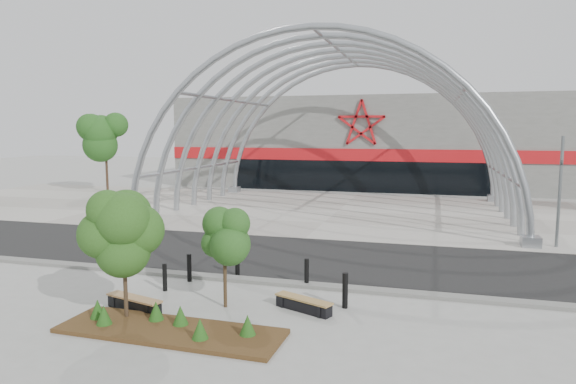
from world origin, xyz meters
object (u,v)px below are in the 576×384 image
(street_tree_1, at_px, (224,233))
(bench_0, at_px, (134,304))
(signal_pole, at_px, (560,190))
(street_tree_0, at_px, (123,230))
(bollard_2, at_px, (237,262))
(bench_1, at_px, (303,305))

(street_tree_1, bearing_deg, bench_0, -157.88)
(signal_pole, xyz_separation_m, street_tree_0, (-13.25, -12.76, -0.05))
(street_tree_1, xyz_separation_m, bollard_2, (-0.84, 3.10, -1.72))
(street_tree_0, relative_size, bollard_2, 3.53)
(street_tree_1, bearing_deg, street_tree_0, -142.09)
(bench_1, bearing_deg, signal_pole, 50.80)
(bench_1, bearing_deg, street_tree_1, -172.74)
(signal_pole, xyz_separation_m, bollard_2, (-11.90, -7.95, -2.06))
(street_tree_1, distance_m, bench_1, 3.07)
(bench_0, xyz_separation_m, bollard_2, (1.57, 4.08, 0.30))
(bench_0, bearing_deg, street_tree_1, 22.12)
(signal_pole, height_order, street_tree_0, signal_pole)
(signal_pole, distance_m, bench_1, 14.09)
(street_tree_1, height_order, bollard_2, street_tree_1)
(bench_0, bearing_deg, bench_1, 15.14)
(street_tree_1, distance_m, bollard_2, 3.65)
(bench_0, xyz_separation_m, bench_1, (4.70, 1.27, -0.01))
(street_tree_0, relative_size, bench_1, 1.90)
(bollard_2, bearing_deg, signal_pole, 33.73)
(signal_pole, bearing_deg, bench_0, -138.24)
(street_tree_1, height_order, bench_1, street_tree_1)
(street_tree_0, distance_m, bench_1, 5.42)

